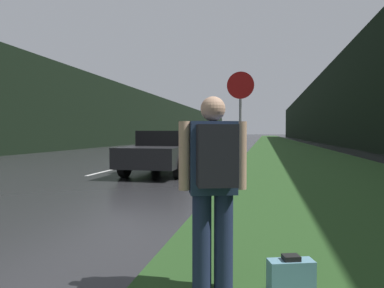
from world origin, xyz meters
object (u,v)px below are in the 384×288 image
object	(u,v)px
suitcase	(291,278)
car_passing_near	(166,151)
hitchhiker_with_backpack	(214,181)
stop_sign	(240,112)

from	to	relation	value
suitcase	car_passing_near	world-z (taller)	car_passing_near
hitchhiker_with_backpack	suitcase	world-z (taller)	hitchhiker_with_backpack
hitchhiker_with_backpack	suitcase	distance (m)	0.99
stop_sign	hitchhiker_with_backpack	bearing A→B (deg)	-87.84
stop_sign	car_passing_near	xyz separation A→B (m)	(-2.55, 1.48, -1.16)
hitchhiker_with_backpack	car_passing_near	distance (m)	8.69
stop_sign	suitcase	distance (m)	6.93
suitcase	hitchhiker_with_backpack	bearing A→B (deg)	170.34
suitcase	stop_sign	bearing A→B (deg)	79.87
stop_sign	suitcase	size ratio (longest dim) A/B	7.71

